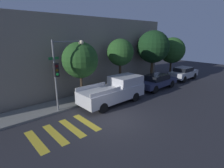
# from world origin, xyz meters

# --- Properties ---
(ground_plane) EXTENTS (60.00, 60.00, 0.00)m
(ground_plane) POSITION_xyz_m (0.00, 0.00, 0.00)
(ground_plane) COLOR #28282D
(sidewalk) EXTENTS (26.00, 2.29, 0.14)m
(sidewalk) POSITION_xyz_m (0.00, 4.34, 0.07)
(sidewalk) COLOR slate
(sidewalk) RESTS_ON ground
(building_row) EXTENTS (26.00, 6.00, 6.87)m
(building_row) POSITION_xyz_m (0.00, 8.89, 3.44)
(building_row) COLOR gray
(building_row) RESTS_ON ground
(crosswalk) EXTENTS (3.53, 2.60, 0.00)m
(crosswalk) POSITION_xyz_m (-2.94, 0.80, 0.00)
(crosswalk) COLOR gold
(crosswalk) RESTS_ON ground
(traffic_light_pole) EXTENTS (2.67, 0.56, 4.98)m
(traffic_light_pole) POSITION_xyz_m (-1.47, 3.37, 3.36)
(traffic_light_pole) COLOR slate
(traffic_light_pole) RESTS_ON ground
(pickup_truck) EXTENTS (5.44, 2.10, 2.01)m
(pickup_truck) POSITION_xyz_m (2.24, 2.10, 1.02)
(pickup_truck) COLOR #BCBCC1
(pickup_truck) RESTS_ON ground
(sedan_near_corner) EXTENTS (4.69, 1.84, 1.45)m
(sedan_near_corner) POSITION_xyz_m (8.01, 2.10, 0.78)
(sedan_near_corner) COLOR #2D3351
(sedan_near_corner) RESTS_ON ground
(sedan_middle) EXTENTS (4.22, 1.76, 1.53)m
(sedan_middle) POSITION_xyz_m (13.58, 2.10, 0.82)
(sedan_middle) COLOR #B7BABF
(sedan_middle) RESTS_ON ground
(tree_near_corner) EXTENTS (2.79, 2.79, 4.80)m
(tree_near_corner) POSITION_xyz_m (0.33, 4.01, 3.40)
(tree_near_corner) COLOR brown
(tree_near_corner) RESTS_ON ground
(tree_midblock) EXTENTS (2.47, 2.47, 4.97)m
(tree_midblock) POSITION_xyz_m (4.64, 4.01, 3.70)
(tree_midblock) COLOR #42301E
(tree_midblock) RESTS_ON ground
(tree_far_end) EXTENTS (3.54, 3.54, 5.79)m
(tree_far_end) POSITION_xyz_m (9.69, 4.01, 4.01)
(tree_far_end) COLOR #4C3823
(tree_far_end) RESTS_ON ground
(tree_behind_truck) EXTENTS (3.20, 3.20, 5.02)m
(tree_behind_truck) POSITION_xyz_m (13.76, 4.01, 3.41)
(tree_behind_truck) COLOR #4C3823
(tree_behind_truck) RESTS_ON ground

